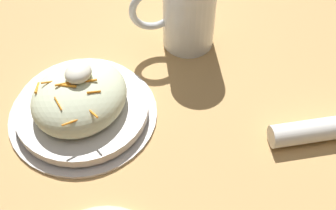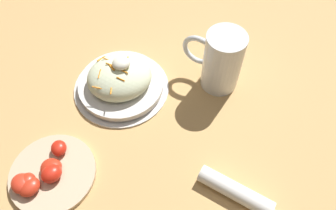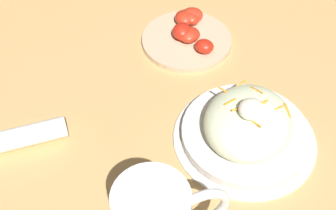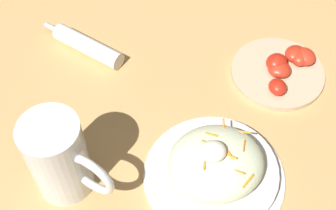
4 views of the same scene
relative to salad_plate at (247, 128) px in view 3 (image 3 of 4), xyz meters
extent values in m
plane|color=tan|center=(-0.03, 0.13, -0.03)|extent=(1.43, 1.43, 0.00)
cylinder|color=silver|center=(0.00, 0.00, -0.03)|extent=(0.24, 0.24, 0.01)
cylinder|color=silver|center=(0.00, 0.00, -0.01)|extent=(0.21, 0.21, 0.02)
ellipsoid|color=beige|center=(0.00, 0.00, 0.01)|extent=(0.16, 0.14, 0.07)
cylinder|color=orange|center=(0.01, -0.01, 0.05)|extent=(0.03, 0.02, 0.00)
cylinder|color=orange|center=(0.05, 0.04, 0.03)|extent=(0.03, 0.02, 0.01)
cylinder|color=orange|center=(0.04, 0.00, 0.05)|extent=(0.01, 0.02, 0.01)
cylinder|color=orange|center=(0.01, -0.01, 0.05)|extent=(0.02, 0.02, 0.01)
cylinder|color=orange|center=(0.00, 0.03, 0.05)|extent=(0.02, 0.02, 0.01)
cylinder|color=orange|center=(0.01, 0.00, 0.05)|extent=(0.01, 0.03, 0.01)
cylinder|color=orange|center=(-0.01, 0.01, 0.05)|extent=(0.02, 0.02, 0.00)
cylinder|color=orange|center=(0.03, 0.05, 0.04)|extent=(0.01, 0.03, 0.01)
cylinder|color=orange|center=(-0.03, -0.02, 0.05)|extent=(0.01, 0.02, 0.01)
cylinder|color=orange|center=(0.02, -0.04, 0.04)|extent=(0.02, 0.02, 0.00)
cylinder|color=orange|center=(-0.01, -0.01, 0.05)|extent=(0.03, 0.01, 0.01)
cylinder|color=orange|center=(0.03, -0.05, 0.03)|extent=(0.02, 0.02, 0.01)
ellipsoid|color=white|center=(-0.01, 0.00, 0.06)|extent=(0.04, 0.04, 0.02)
cylinder|color=white|center=(-0.17, 0.33, -0.01)|extent=(0.14, 0.14, 0.04)
cylinder|color=#D1B28E|center=(0.18, 0.19, -0.03)|extent=(0.18, 0.18, 0.01)
ellipsoid|color=red|center=(0.18, 0.18, -0.01)|extent=(0.05, 0.04, 0.02)
ellipsoid|color=red|center=(0.23, 0.22, -0.01)|extent=(0.06, 0.06, 0.03)
ellipsoid|color=red|center=(0.18, 0.19, -0.01)|extent=(0.06, 0.06, 0.02)
ellipsoid|color=red|center=(0.24, 0.20, -0.01)|extent=(0.06, 0.06, 0.03)
ellipsoid|color=red|center=(0.18, 0.20, 0.00)|extent=(0.06, 0.05, 0.03)
ellipsoid|color=red|center=(0.16, 0.14, -0.01)|extent=(0.03, 0.04, 0.03)
ellipsoid|color=red|center=(0.23, 0.20, -0.01)|extent=(0.05, 0.05, 0.02)
camera|label=1|loc=(0.31, 0.38, 0.56)|focal=49.39mm
camera|label=2|loc=(0.02, 0.51, 0.64)|focal=35.03mm
camera|label=3|loc=(-0.46, -0.08, 0.57)|focal=47.43mm
camera|label=4|loc=(-0.15, -0.34, 0.66)|focal=48.92mm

